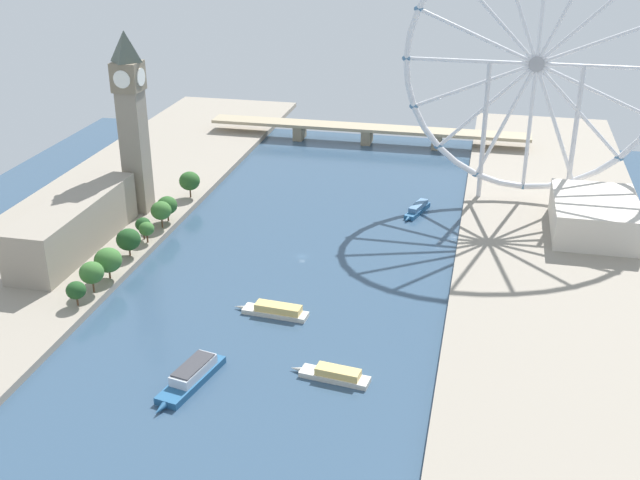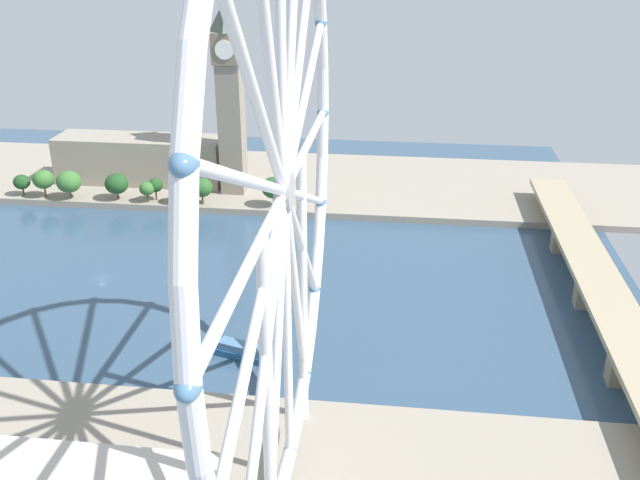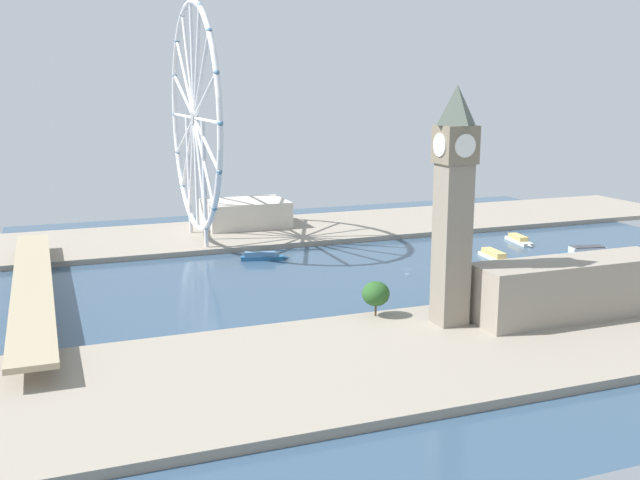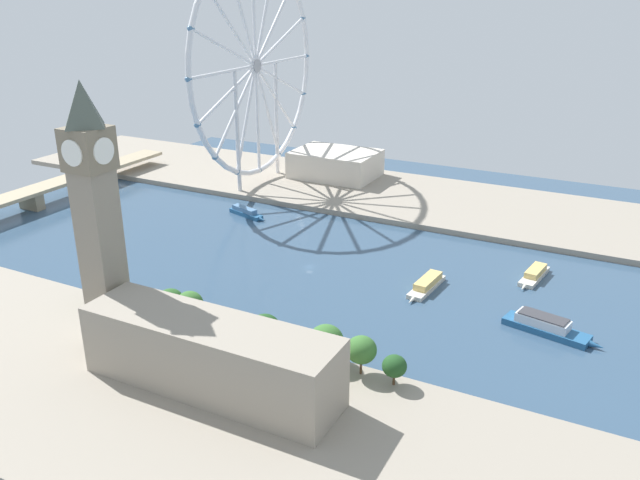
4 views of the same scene
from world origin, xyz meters
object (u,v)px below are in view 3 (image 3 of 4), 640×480
tour_boat_1 (495,256)px  tour_boat_3 (263,257)px  tour_boat_2 (590,253)px  ferris_wheel (194,119)px  parliament_block (572,288)px  riverside_hall (245,213)px  tour_boat_0 (519,240)px  river_bridge (33,286)px  clock_tower (453,202)px

tour_boat_1 → tour_boat_3: (42.63, 118.27, 0.02)m
tour_boat_1 → tour_boat_3: size_ratio=1.14×
tour_boat_2 → ferris_wheel: bearing=162.3°
parliament_block → riverside_hall: size_ratio=1.59×
tour_boat_0 → tour_boat_2: tour_boat_2 is taller
river_bridge → tour_boat_3: bearing=-68.5°
river_bridge → tour_boat_0: (34.22, -271.91, -6.81)m
ferris_wheel → riverside_hall: ferris_wheel is taller
riverside_hall → tour_boat_3: (-84.61, 13.51, -9.27)m
ferris_wheel → clock_tower: bearing=-163.0°
ferris_wheel → tour_boat_3: (-52.34, -24.04, -71.59)m
tour_boat_3 → parliament_block: bearing=-43.6°
tour_boat_1 → tour_boat_2: size_ratio=0.83×
parliament_block → tour_boat_2: (88.30, -85.69, -11.73)m
clock_tower → tour_boat_3: clock_tower is taller
tour_boat_1 → tour_boat_2: bearing=78.3°
tour_boat_0 → tour_boat_1: (-31.48, 38.36, 0.16)m
ferris_wheel → tour_boat_1: (-94.97, -142.31, -71.61)m
clock_tower → tour_boat_3: 149.19m
tour_boat_0 → tour_boat_3: size_ratio=1.06×
tour_boat_1 → tour_boat_2: (-15.34, -50.88, 0.64)m
river_bridge → tour_boat_2: bearing=-92.5°
parliament_block → tour_boat_1: 110.02m
parliament_block → river_bridge: size_ratio=0.40×
parliament_block → tour_boat_3: parliament_block is taller
tour_boat_3 → clock_tower: bearing=-59.5°
tour_boat_1 → parliament_block: bearing=-13.5°
parliament_block → river_bridge: 222.95m
clock_tower → ferris_wheel: size_ratio=0.66×
parliament_block → riverside_hall: 241.26m
clock_tower → ferris_wheel: ferris_wheel is taller
parliament_block → riverside_hall: bearing=16.9°
riverside_hall → tour_boat_1: bearing=-140.5°
ferris_wheel → tour_boat_2: (-110.30, -193.18, -70.97)m
clock_tower → parliament_block: size_ratio=1.08×
ferris_wheel → river_bridge: ferris_wheel is taller
parliament_block → tour_boat_3: bearing=29.7°
tour_boat_1 → tour_boat_3: 125.71m
clock_tower → tour_boat_3: size_ratio=3.34×
river_bridge → tour_boat_1: size_ratio=6.80×
riverside_hall → clock_tower: bearing=-174.8°
river_bridge → parliament_block: bearing=-116.9°
clock_tower → tour_boat_0: clock_tower is taller
tour_boat_1 → tour_boat_3: tour_boat_3 is taller
ferris_wheel → tour_boat_1: size_ratio=4.46×
tour_boat_3 → tour_boat_1: bearing=-3.2°
clock_tower → river_bridge: size_ratio=0.43×
parliament_block → tour_boat_0: (135.11, -73.18, -12.53)m
parliament_block → tour_boat_3: size_ratio=3.10×
clock_tower → tour_boat_0: 182.47m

